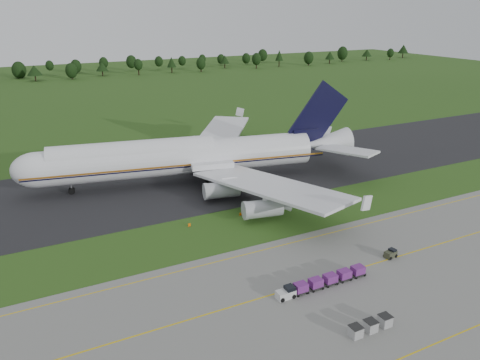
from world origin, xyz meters
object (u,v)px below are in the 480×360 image
aircraft (187,156)px  baggage_train (321,282)px  utility_cart (390,254)px  edge_markers (216,220)px  uld_row (371,326)px

aircraft → baggage_train: 50.58m
utility_cart → edge_markers: 32.60m
aircraft → utility_cart: size_ratio=36.87×
uld_row → edge_markers: size_ratio=0.56×
aircraft → baggage_train: size_ratio=5.22×
utility_cart → uld_row: uld_row is taller
aircraft → uld_row: bearing=-88.9°
edge_markers → aircraft: bearing=82.6°
utility_cart → baggage_train: bearing=-172.9°
baggage_train → utility_cart: 15.45m
baggage_train → utility_cart: (15.32, 1.92, -0.30)m
utility_cart → uld_row: (-15.74, -12.93, 0.21)m
utility_cart → edge_markers: (-19.83, 25.87, -0.33)m
utility_cart → uld_row: 20.37m
aircraft → edge_markers: aircraft is taller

